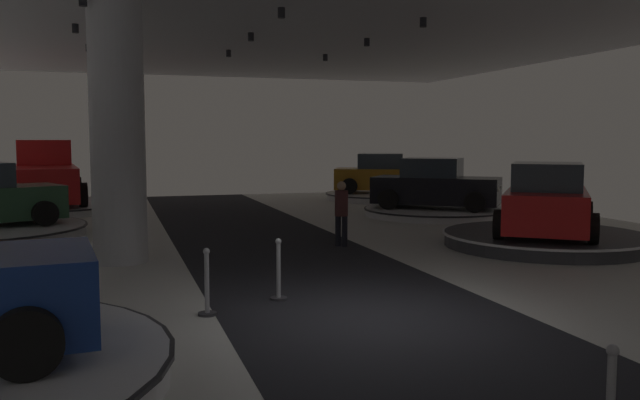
# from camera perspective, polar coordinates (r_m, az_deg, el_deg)

# --- Properties ---
(ground) EXTENTS (24.00, 44.00, 0.06)m
(ground) POSITION_cam_1_polar(r_m,az_deg,el_deg) (9.79, 4.70, -10.29)
(ground) COLOR silver
(column_left) EXTENTS (1.12, 1.12, 5.50)m
(column_left) POSITION_cam_1_polar(r_m,az_deg,el_deg) (14.41, -17.18, 5.64)
(column_left) COLOR silver
(column_left) RESTS_ON ground
(display_platform_mid_right) EXTENTS (4.95, 4.95, 0.33)m
(display_platform_mid_right) POSITION_cam_1_polar(r_m,az_deg,el_deg) (16.91, 18.99, -3.22)
(display_platform_mid_right) COLOR #333338
(display_platform_mid_right) RESTS_ON ground
(display_car_mid_right) EXTENTS (3.98, 4.43, 1.71)m
(display_car_mid_right) POSITION_cam_1_polar(r_m,az_deg,el_deg) (16.78, 19.08, -0.14)
(display_car_mid_right) COLOR red
(display_car_mid_right) RESTS_ON display_platform_mid_right
(display_platform_far_right) EXTENTS (4.91, 4.91, 0.26)m
(display_platform_far_right) POSITION_cam_1_polar(r_m,az_deg,el_deg) (22.80, 10.03, -0.97)
(display_platform_far_right) COLOR silver
(display_platform_far_right) RESTS_ON ground
(display_car_far_right) EXTENTS (4.42, 4.00, 1.71)m
(display_car_far_right) POSITION_cam_1_polar(r_m,az_deg,el_deg) (22.73, 9.99, 1.23)
(display_car_far_right) COLOR black
(display_car_far_right) RESTS_ON display_platform_far_right
(display_platform_deep_right) EXTENTS (5.09, 5.09, 0.28)m
(display_platform_deep_right) POSITION_cam_1_polar(r_m,az_deg,el_deg) (28.74, 5.56, 0.38)
(display_platform_deep_right) COLOR silver
(display_platform_deep_right) RESTS_ON ground
(display_car_deep_right) EXTENTS (4.57, 3.50, 1.71)m
(display_car_deep_right) POSITION_cam_1_polar(r_m,az_deg,el_deg) (28.68, 5.52, 2.16)
(display_car_deep_right) COLOR #B77519
(display_car_deep_right) RESTS_ON display_platform_deep_right
(display_platform_deep_left) EXTENTS (5.87, 5.87, 0.28)m
(display_platform_deep_left) POSITION_cam_1_polar(r_m,az_deg,el_deg) (25.89, -22.67, -0.54)
(display_platform_deep_left) COLOR silver
(display_platform_deep_left) RESTS_ON ground
(pickup_truck_deep_left) EXTENTS (3.06, 5.48, 2.30)m
(pickup_truck_deep_left) POSITION_cam_1_polar(r_m,az_deg,el_deg) (26.13, -22.76, 1.84)
(pickup_truck_deep_left) COLOR red
(pickup_truck_deep_left) RESTS_ON display_platform_deep_left
(visitor_walking_near) EXTENTS (0.32, 0.32, 1.59)m
(visitor_walking_near) POSITION_cam_1_polar(r_m,az_deg,el_deg) (15.92, 1.87, -0.83)
(visitor_walking_near) COLOR black
(visitor_walking_near) RESTS_ON ground
(stanchion_a) EXTENTS (0.28, 0.28, 1.01)m
(stanchion_a) POSITION_cam_1_polar(r_m,az_deg,el_deg) (10.74, -3.62, -6.71)
(stanchion_a) COLOR #333338
(stanchion_a) RESTS_ON ground
(stanchion_c) EXTENTS (0.28, 0.28, 1.01)m
(stanchion_c) POSITION_cam_1_polar(r_m,az_deg,el_deg) (9.94, -9.79, -7.76)
(stanchion_c) COLOR #333338
(stanchion_c) RESTS_ON ground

